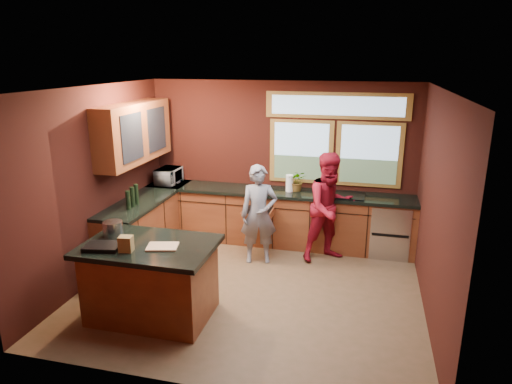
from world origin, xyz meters
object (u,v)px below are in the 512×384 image
at_px(person_grey, 259,215).
at_px(stock_pot, 113,228).
at_px(person_red, 330,207).
at_px(island, 151,280).
at_px(cutting_board, 163,247).

bearing_deg(person_grey, stock_pot, -146.83).
distance_m(person_grey, person_red, 1.10).
xyz_separation_m(island, person_grey, (0.89, 1.83, 0.29)).
height_order(island, cutting_board, cutting_board).
bearing_deg(person_red, person_grey, 163.76).
distance_m(cutting_board, stock_pot, 0.78).
xyz_separation_m(person_grey, person_red, (1.04, 0.34, 0.09)).
relative_size(person_grey, cutting_board, 4.38).
bearing_deg(island, person_grey, 63.98).
xyz_separation_m(person_red, cutting_board, (-1.74, -2.22, 0.10)).
height_order(person_grey, person_red, person_red).
distance_m(island, person_red, 2.93).
xyz_separation_m(island, stock_pot, (-0.55, 0.15, 0.56)).
height_order(island, person_grey, person_grey).
bearing_deg(island, cutting_board, -14.04).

